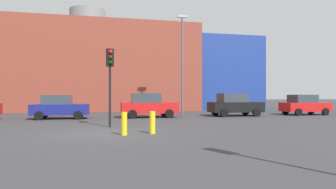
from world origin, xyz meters
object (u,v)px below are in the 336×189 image
Objects in this scene: parked_car_4 at (304,105)px; street_lamp at (182,59)px; parked_car_1 at (60,107)px; parked_car_3 at (235,105)px; bollard_yellow_0 at (124,124)px; bollard_yellow_1 at (152,122)px; traffic_light_island at (110,70)px; parked_car_2 at (148,105)px.

street_lamp reaches higher than parked_car_4.
parked_car_4 is (19.49, 0.00, 0.02)m from parked_car_1.
bollard_yellow_0 is (-9.32, -9.41, -0.42)m from parked_car_3.
street_lamp is at bearing 168.17° from parked_car_4.
street_lamp reaches higher than bollard_yellow_0.
parked_car_3 is at bearing 48.53° from bollard_yellow_1.
parked_car_3 is 1.03× the size of traffic_light_island.
parked_car_2 is 4.35× the size of bollard_yellow_1.
bollard_yellow_1 reaches higher than bollard_yellow_0.
parked_car_2 reaches higher than parked_car_4.
street_lamp is (4.36, 11.28, 4.24)m from bollard_yellow_1.
traffic_light_island is at bearing -147.52° from parked_car_3.
bollard_yellow_1 is at bearing -147.55° from parked_car_4.
street_lamp is (9.42, 2.11, 3.89)m from parked_car_1.
parked_car_4 is (13.24, -0.00, -0.05)m from parked_car_2.
street_lamp is at bearing 12.61° from parked_car_1.
traffic_light_island is 10.49m from street_lamp.
parked_car_3 is at bearing -29.39° from street_lamp.
parked_car_4 is at bearing 0.00° from parked_car_1.
bollard_yellow_0 is at bearing -1.97° from traffic_light_island.
parked_car_3 is 6.32m from parked_car_4.
traffic_light_island is at bearing 99.18° from bollard_yellow_0.
bollard_yellow_0 is (0.51, -3.16, -2.48)m from traffic_light_island.
parked_car_1 is 19.49m from parked_car_4.
traffic_light_island is 0.48× the size of street_lamp.
bollard_yellow_1 is (-14.43, -9.17, -0.37)m from parked_car_4.
bollard_yellow_0 is at bearing -67.75° from parked_car_1.
parked_car_2 is 6.92m from parked_car_3.
parked_car_3 reaches higher than bollard_yellow_1.
traffic_light_island is at bearing -114.92° from parked_car_2.
street_lamp is at bearing 132.82° from traffic_light_island.
parked_car_2 is at bearing 143.92° from traffic_light_island.
traffic_light_island is at bearing -126.03° from street_lamp.
traffic_light_island is (-16.15, -6.26, 2.11)m from parked_car_4.
bollard_yellow_1 is (-8.11, -9.17, -0.42)m from parked_car_3.
bollard_yellow_1 is 12.82m from street_lamp.
parked_car_1 is 4.05× the size of bollard_yellow_0.
parked_car_1 is at bearing 180.00° from parked_car_3.
parked_car_3 is at bearing -0.00° from parked_car_2.
parked_car_3 is 12.25m from bollard_yellow_1.
parked_car_2 is 1.06× the size of parked_car_4.
parked_car_2 is 4.38× the size of bollard_yellow_0.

